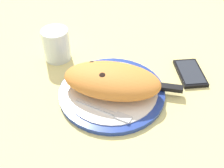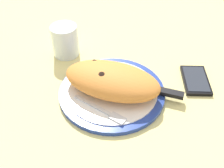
{
  "view_description": "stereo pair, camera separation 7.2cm",
  "coord_description": "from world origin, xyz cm",
  "px_view_note": "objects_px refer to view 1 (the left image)",
  "views": [
    {
      "loc": [
        21.36,
        -48.36,
        52.08
      ],
      "look_at": [
        0.0,
        0.0,
        3.61
      ],
      "focal_mm": 44.34,
      "sensor_mm": 36.0,
      "label": 1
    },
    {
      "loc": [
        27.7,
        -45.03,
        52.08
      ],
      "look_at": [
        0.0,
        0.0,
        3.61
      ],
      "focal_mm": 44.34,
      "sensor_mm": 36.0,
      "label": 2
    }
  ],
  "objects_px": {
    "plate": "(112,92)",
    "smartphone": "(190,73)",
    "calzone": "(110,80)",
    "knife": "(153,86)",
    "water_glass": "(57,46)",
    "fork": "(108,112)"
  },
  "relations": [
    {
      "from": "plate",
      "to": "smartphone",
      "type": "height_order",
      "value": "plate"
    },
    {
      "from": "plate",
      "to": "calzone",
      "type": "distance_m",
      "value": 0.04
    },
    {
      "from": "calzone",
      "to": "smartphone",
      "type": "distance_m",
      "value": 0.25
    },
    {
      "from": "knife",
      "to": "water_glass",
      "type": "height_order",
      "value": "water_glass"
    },
    {
      "from": "plate",
      "to": "knife",
      "type": "bearing_deg",
      "value": 28.82
    },
    {
      "from": "plate",
      "to": "fork",
      "type": "relative_size",
      "value": 1.86
    },
    {
      "from": "plate",
      "to": "smartphone",
      "type": "bearing_deg",
      "value": 43.54
    },
    {
      "from": "plate",
      "to": "smartphone",
      "type": "distance_m",
      "value": 0.24
    },
    {
      "from": "calzone",
      "to": "knife",
      "type": "height_order",
      "value": "calzone"
    },
    {
      "from": "plate",
      "to": "fork",
      "type": "distance_m",
      "value": 0.08
    },
    {
      "from": "plate",
      "to": "calzone",
      "type": "xyz_separation_m",
      "value": [
        -0.0,
        -0.0,
        0.04
      ]
    },
    {
      "from": "calzone",
      "to": "fork",
      "type": "relative_size",
      "value": 1.82
    },
    {
      "from": "fork",
      "to": "knife",
      "type": "relative_size",
      "value": 0.66
    },
    {
      "from": "knife",
      "to": "calzone",
      "type": "bearing_deg",
      "value": -151.61
    },
    {
      "from": "calzone",
      "to": "smartphone",
      "type": "xyz_separation_m",
      "value": [
        0.18,
        0.17,
        -0.04
      ]
    },
    {
      "from": "water_glass",
      "to": "knife",
      "type": "bearing_deg",
      "value": -5.12
    },
    {
      "from": "calzone",
      "to": "knife",
      "type": "bearing_deg",
      "value": 28.39
    },
    {
      "from": "water_glass",
      "to": "plate",
      "type": "bearing_deg",
      "value": -20.23
    },
    {
      "from": "smartphone",
      "to": "water_glass",
      "type": "xyz_separation_m",
      "value": [
        -0.39,
        -0.08,
        0.04
      ]
    },
    {
      "from": "plate",
      "to": "smartphone",
      "type": "xyz_separation_m",
      "value": [
        0.17,
        0.17,
        -0.0
      ]
    },
    {
      "from": "knife",
      "to": "fork",
      "type": "bearing_deg",
      "value": -118.87
    },
    {
      "from": "knife",
      "to": "smartphone",
      "type": "distance_m",
      "value": 0.14
    }
  ]
}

